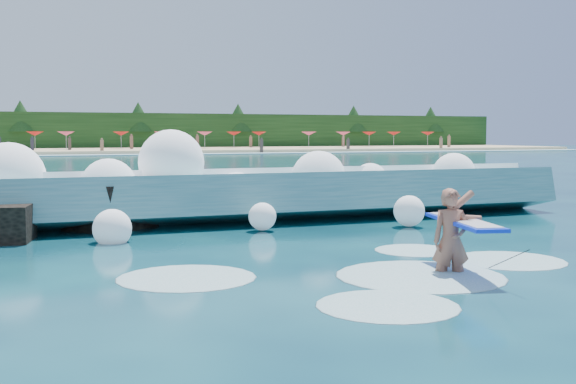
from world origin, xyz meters
TOP-DOWN VIEW (x-y plane):
  - ground at (0.00, 0.00)m, footprint 200.00×200.00m
  - beach at (0.00, 78.00)m, footprint 140.00×20.00m
  - wet_band at (0.00, 67.00)m, footprint 140.00×5.00m
  - treeline at (0.00, 88.00)m, footprint 140.00×4.00m
  - breaking_wave at (1.49, 7.48)m, footprint 19.94×3.04m
  - surfer_with_board at (3.27, -0.86)m, footprint 1.19×2.91m
  - wave_spray at (0.95, 7.34)m, footprint 15.39×4.53m
  - surf_foam at (2.41, -0.49)m, footprint 9.16×5.61m
  - beach_umbrellas at (0.10, 79.84)m, footprint 112.00×6.26m
  - beachgoers at (-0.08, 76.26)m, footprint 101.37×13.71m

SIDE VIEW (x-z plane):
  - ground at x=0.00m, z-range 0.00..0.00m
  - surf_foam at x=2.41m, z-range -0.07..0.07m
  - wet_band at x=0.00m, z-range 0.00..0.08m
  - beach at x=0.00m, z-range 0.00..0.40m
  - breaking_wave at x=1.49m, z-range -0.26..1.46m
  - surfer_with_board at x=3.27m, z-range -0.22..1.49m
  - beachgoers at x=-0.08m, z-range 0.15..2.08m
  - wave_spray at x=0.95m, z-range -0.13..2.40m
  - beach_umbrellas at x=0.10m, z-range 2.00..2.50m
  - treeline at x=0.00m, z-range 0.00..5.00m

